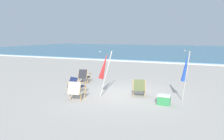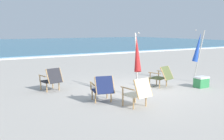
{
  "view_description": "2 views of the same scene",
  "coord_description": "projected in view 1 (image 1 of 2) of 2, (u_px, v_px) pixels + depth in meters",
  "views": [
    {
      "loc": [
        3.34,
        -9.2,
        2.67
      ],
      "look_at": [
        -1.18,
        1.71,
        0.81
      ],
      "focal_mm": 35.0,
      "sensor_mm": 36.0,
      "label": 1
    },
    {
      "loc": [
        -5.61,
        -7.16,
        2.09
      ],
      "look_at": [
        -1.01,
        0.44,
        0.72
      ],
      "focal_mm": 42.0,
      "sensor_mm": 36.0,
      "label": 2
    }
  ],
  "objects": [
    {
      "name": "cooler_box",
      "position": [
        164.0,
        100.0,
        8.53
      ],
      "size": [
        0.49,
        0.35,
        0.4
      ],
      "color": "#338C4C",
      "rests_on": "ground"
    },
    {
      "name": "umbrella_furled_red",
      "position": [
        104.0,
        67.0,
        9.66
      ],
      "size": [
        0.47,
        0.74,
        2.02
      ],
      "color": "#B7B2A8",
      "rests_on": "ground"
    },
    {
      "name": "beach_chair_mid_center",
      "position": [
        139.0,
        87.0,
        9.65
      ],
      "size": [
        0.76,
        0.88,
        0.79
      ],
      "color": "#515B33",
      "rests_on": "ground"
    },
    {
      "name": "beach_chair_front_left",
      "position": [
        84.0,
        76.0,
        12.4
      ],
      "size": [
        0.7,
        0.81,
        0.8
      ],
      "color": "#28282D",
      "rests_on": "ground"
    },
    {
      "name": "beach_chair_back_left",
      "position": [
        76.0,
        90.0,
        9.07
      ],
      "size": [
        0.66,
        0.76,
        0.81
      ],
      "color": "beige",
      "rests_on": "ground"
    },
    {
      "name": "ground_plane",
      "position": [
        121.0,
        94.0,
        10.08
      ],
      "size": [
        80.0,
        80.0,
        0.0
      ],
      "primitive_type": "plane",
      "color": "#B2AAA0"
    },
    {
      "name": "umbrella_furled_blue",
      "position": [
        186.0,
        68.0,
        8.84
      ],
      "size": [
        0.42,
        0.45,
        2.11
      ],
      "color": "#B7B2A8",
      "rests_on": "ground"
    },
    {
      "name": "sea",
      "position": [
        183.0,
        50.0,
        40.38
      ],
      "size": [
        80.0,
        40.0,
        0.1
      ],
      "primitive_type": "cube",
      "color": "teal",
      "rests_on": "ground"
    },
    {
      "name": "beach_chair_far_center",
      "position": [
        76.0,
        85.0,
        10.14
      ],
      "size": [
        0.74,
        0.86,
        0.79
      ],
      "color": "#19234C",
      "rests_on": "ground"
    },
    {
      "name": "surf_band",
      "position": [
        166.0,
        62.0,
        21.86
      ],
      "size": [
        80.0,
        1.1,
        0.06
      ],
      "primitive_type": "cube",
      "color": "white",
      "rests_on": "ground"
    }
  ]
}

